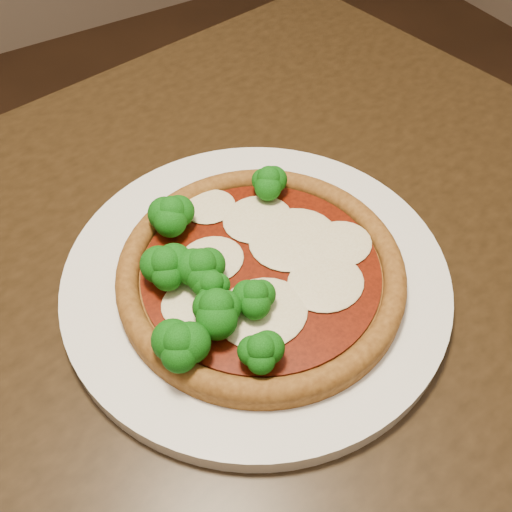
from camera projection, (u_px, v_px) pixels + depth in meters
dining_table at (183, 355)px, 0.62m from camera, size 1.17×0.89×0.75m
plate at (256, 277)px, 0.53m from camera, size 0.36×0.36×0.02m
pizza at (252, 271)px, 0.50m from camera, size 0.26×0.26×0.06m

